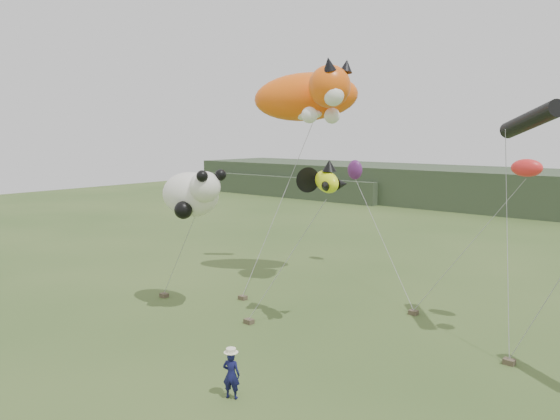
{
  "coord_description": "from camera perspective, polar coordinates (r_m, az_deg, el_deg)",
  "views": [
    {
      "loc": [
        11.74,
        -12.76,
        7.68
      ],
      "look_at": [
        -1.33,
        3.0,
        4.81
      ],
      "focal_mm": 35.0,
      "sensor_mm": 36.0,
      "label": 1
    }
  ],
  "objects": [
    {
      "name": "festival_attendant",
      "position": [
        16.65,
        -5.11,
        -16.77
      ],
      "size": [
        0.62,
        0.53,
        1.44
      ],
      "primitive_type": "imported",
      "rotation": [
        0.0,
        0.0,
        3.56
      ],
      "color": "#121344",
      "rests_on": "ground"
    },
    {
      "name": "panda_kite",
      "position": [
        23.74,
        -9.15,
        1.69
      ],
      "size": [
        3.43,
        2.22,
        2.13
      ],
      "color": "white",
      "rests_on": "ground"
    },
    {
      "name": "headland",
      "position": [
        59.62,
        25.06,
        1.67
      ],
      "size": [
        90.0,
        13.0,
        4.0
      ],
      "color": "#2D3D28",
      "rests_on": "ground"
    },
    {
      "name": "cat_kite",
      "position": [
        28.15,
        3.22,
        11.86
      ],
      "size": [
        7.16,
        5.21,
        3.05
      ],
      "color": "#FB5E0F",
      "rests_on": "ground"
    },
    {
      "name": "misc_kites",
      "position": [
        27.4,
        13.94,
        4.17
      ],
      "size": [
        11.76,
        5.67,
        1.68
      ],
      "color": "#FB2A2A",
      "rests_on": "ground"
    },
    {
      "name": "sandbag_anchors",
      "position": [
        23.47,
        2.44,
        -10.89
      ],
      "size": [
        15.38,
        5.61,
        0.19
      ],
      "color": "brown",
      "rests_on": "ground"
    },
    {
      "name": "fish_kite",
      "position": [
        21.33,
        4.03,
        3.16
      ],
      "size": [
        2.83,
        1.84,
        1.36
      ],
      "color": "#EAFF13",
      "rests_on": "ground"
    },
    {
      "name": "ground",
      "position": [
        18.97,
        -2.8,
        -15.92
      ],
      "size": [
        120.0,
        120.0,
        0.0
      ],
      "primitive_type": "plane",
      "color": "#385123",
      "rests_on": "ground"
    }
  ]
}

